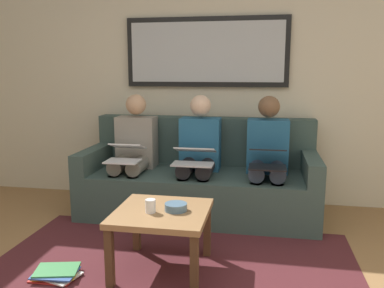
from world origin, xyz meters
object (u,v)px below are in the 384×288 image
(framed_mirror, at_px, (206,52))
(cup, at_px, (150,206))
(couch, at_px, (200,181))
(bowl, at_px, (176,207))
(coffee_table, at_px, (162,219))
(person_middle, at_px, (199,152))
(laptop_white, at_px, (125,153))
(person_right, at_px, (134,150))
(laptop_black, at_px, (268,158))
(laptop_silver, at_px, (194,156))
(magazine_stack, at_px, (56,273))
(person_left, at_px, (267,155))

(framed_mirror, relative_size, cup, 18.38)
(couch, height_order, bowl, couch)
(framed_mirror, relative_size, coffee_table, 2.63)
(couch, distance_m, person_middle, 0.31)
(framed_mirror, distance_m, laptop_white, 1.32)
(coffee_table, bearing_deg, laptop_white, -57.63)
(coffee_table, bearing_deg, framed_mirror, -92.25)
(framed_mirror, distance_m, person_right, 1.23)
(laptop_black, xyz_separation_m, person_right, (1.28, -0.24, -0.03))
(laptop_white, bearing_deg, laptop_silver, 179.32)
(cup, distance_m, bowl, 0.17)
(coffee_table, xyz_separation_m, laptop_silver, (-0.06, -0.90, 0.25))
(person_right, bearing_deg, laptop_black, 169.31)
(bowl, relative_size, laptop_white, 0.42)
(laptop_black, bearing_deg, cup, 51.52)
(laptop_silver, bearing_deg, laptop_white, -0.68)
(framed_mirror, relative_size, person_middle, 1.45)
(person_middle, bearing_deg, cup, 84.06)
(bowl, relative_size, laptop_silver, 0.42)
(magazine_stack, bearing_deg, person_left, -134.96)
(bowl, bearing_deg, person_middle, -88.31)
(bowl, distance_m, laptop_white, 1.14)
(couch, relative_size, person_middle, 1.93)
(cup, distance_m, person_middle, 1.22)
(cup, xyz_separation_m, laptop_silver, (-0.13, -0.96, 0.14))
(couch, distance_m, bowl, 1.22)
(framed_mirror, relative_size, person_right, 1.45)
(laptop_white, bearing_deg, person_left, -169.43)
(laptop_silver, xyz_separation_m, magazine_stack, (0.74, 1.13, -0.59))
(cup, xyz_separation_m, laptop_white, (0.51, -0.97, 0.15))
(person_middle, bearing_deg, framed_mirror, -90.00)
(laptop_black, xyz_separation_m, person_middle, (0.64, -0.24, -0.03))
(bowl, distance_m, person_right, 1.33)
(coffee_table, distance_m, cup, 0.14)
(bowl, xyz_separation_m, person_middle, (0.03, -1.14, 0.15))
(person_right, height_order, laptop_white, person_right)
(bowl, distance_m, person_left, 1.30)
(person_middle, distance_m, magazine_stack, 1.67)
(framed_mirror, relative_size, person_left, 1.45)
(magazine_stack, bearing_deg, couch, -117.01)
(coffee_table, xyz_separation_m, cup, (0.06, 0.06, 0.11))
(coffee_table, distance_m, bowl, 0.13)
(person_middle, distance_m, person_right, 0.64)
(person_middle, relative_size, laptop_white, 3.16)
(person_middle, height_order, person_right, same)
(bowl, relative_size, magazine_stack, 0.46)
(couch, xyz_separation_m, cup, (0.13, 1.27, 0.17))
(coffee_table, bearing_deg, person_right, -63.34)
(person_left, bearing_deg, bowl, 61.95)
(laptop_white, distance_m, magazine_stack, 1.29)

